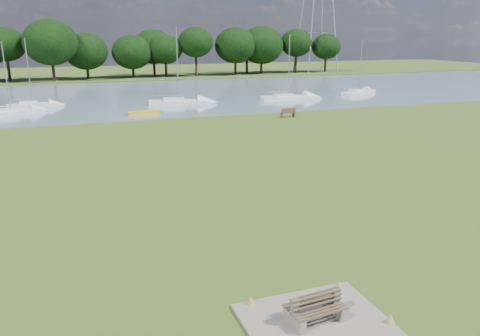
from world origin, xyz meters
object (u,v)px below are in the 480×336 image
object	(u,v)px
kayak	(144,112)
sailboat_5	(287,96)
bench_pair	(315,308)
sailboat_2	(10,111)
sailboat_4	(32,104)
sailboat_1	(178,101)
riverbank_bench	(288,113)
sailboat_0	(358,91)

from	to	relation	value
kayak	sailboat_5	size ratio (longest dim) A/B	0.41
bench_pair	kayak	size ratio (longest dim) A/B	0.53
sailboat_2	sailboat_4	distance (m)	5.09
bench_pair	sailboat_1	xyz separation A→B (m)	(5.90, 45.49, 0.04)
sailboat_5	riverbank_bench	bearing A→B (deg)	-108.42
sailboat_5	sailboat_0	bearing A→B (deg)	15.24
sailboat_1	sailboat_4	size ratio (longest dim) A/B	1.16
bench_pair	kayak	bearing A→B (deg)	83.85
kayak	sailboat_1	distance (m)	7.75
sailboat_0	sailboat_4	bearing A→B (deg)	154.69
sailboat_2	sailboat_4	size ratio (longest dim) A/B	0.96
kayak	sailboat_5	bearing A→B (deg)	15.71
sailboat_2	sailboat_4	world-z (taller)	sailboat_4
bench_pair	sailboat_4	xyz separation A→B (m)	(-10.69, 48.51, 0.03)
sailboat_2	sailboat_5	xyz separation A→B (m)	(32.79, 1.03, 0.02)
sailboat_5	kayak	bearing A→B (deg)	-158.13
riverbank_bench	kayak	size ratio (longest dim) A/B	0.47
sailboat_0	sailboat_4	size ratio (longest dim) A/B	0.95
bench_pair	sailboat_5	xyz separation A→B (m)	(20.26, 44.80, 0.00)
bench_pair	sailboat_0	world-z (taller)	sailboat_0
kayak	sailboat_2	distance (m)	14.10
bench_pair	kayak	distance (m)	39.56
kayak	sailboat_4	world-z (taller)	sailboat_4
bench_pair	sailboat_1	distance (m)	45.87
sailboat_0	sailboat_5	distance (m)	12.10
riverbank_bench	sailboat_4	xyz separation A→B (m)	(-25.28, 15.80, 0.01)
riverbank_bench	sailboat_0	bearing A→B (deg)	38.39
riverbank_bench	sailboat_1	distance (m)	15.47
riverbank_bench	sailboat_0	size ratio (longest dim) A/B	0.21
kayak	sailboat_2	size ratio (longest dim) A/B	0.45
riverbank_bench	sailboat_2	xyz separation A→B (m)	(-27.12, 11.06, -0.04)
sailboat_0	sailboat_2	xyz separation A→B (m)	(-44.75, -2.84, -0.01)
bench_pair	sailboat_4	world-z (taller)	sailboat_4
riverbank_bench	sailboat_0	xyz separation A→B (m)	(17.63, 13.90, -0.02)
sailboat_0	sailboat_4	xyz separation A→B (m)	(-42.91, 1.91, 0.03)
sailboat_0	bench_pair	bearing A→B (deg)	-147.43
kayak	sailboat_2	world-z (taller)	sailboat_2
sailboat_4	sailboat_1	bearing A→B (deg)	-17.26
sailboat_1	sailboat_5	bearing A→B (deg)	7.76
sailboat_1	sailboat_5	world-z (taller)	sailboat_1
sailboat_4	kayak	bearing A→B (deg)	-44.59
bench_pair	riverbank_bench	xyz separation A→B (m)	(14.60, 32.70, 0.02)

